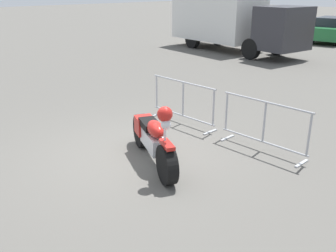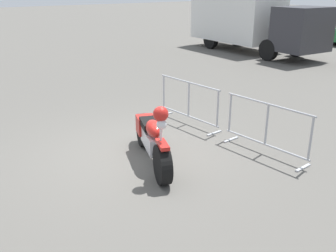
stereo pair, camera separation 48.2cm
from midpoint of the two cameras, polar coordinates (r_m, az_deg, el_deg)
name	(u,v)px [view 2 (the right image)]	position (r m, az deg, el deg)	size (l,w,h in m)	color
ground_plane	(133,153)	(7.71, -3.57, -4.10)	(120.00, 120.00, 0.00)	#54514C
motorcycle	(152,137)	(7.10, -0.54, -1.75)	(2.25, 1.19, 1.36)	black
crowd_barrier_near	(189,102)	(9.16, 4.67, 3.59)	(2.02, 0.44, 1.07)	#9EA0A5
crowd_barrier_far	(266,128)	(7.78, 16.49, -0.33)	(2.02, 0.44, 1.07)	#9EA0A5
box_truck	(248,19)	(20.32, 12.78, 15.61)	(7.93, 3.23, 2.98)	silver
parked_car_red	(276,23)	(28.54, 16.68, 14.79)	(2.40, 4.63, 1.50)	#B21E19
parked_car_tan	(314,26)	(26.93, 21.88, 13.89)	(2.40, 4.61, 1.50)	tan
pedestrian	(273,28)	(23.50, 16.30, 14.15)	(0.48, 0.48, 1.69)	#262838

